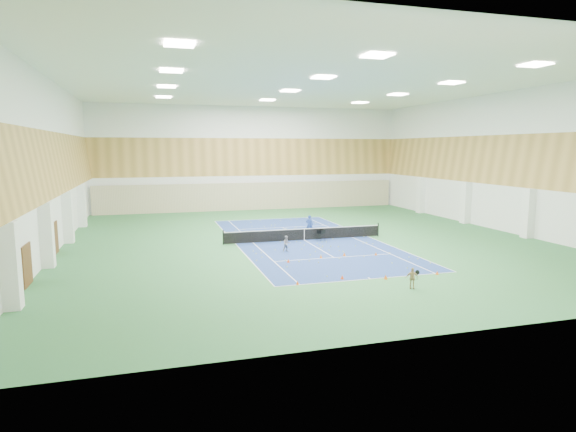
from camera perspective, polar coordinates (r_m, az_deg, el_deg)
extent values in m
plane|color=#2D6A38|center=(37.99, 1.94, -2.88)|extent=(40.00, 40.00, 0.00)
cube|color=navy|center=(37.99, 1.94, -2.87)|extent=(10.97, 23.77, 0.01)
cube|color=#C6B793|center=(56.69, -4.24, 2.34)|extent=(35.40, 0.16, 3.20)
cube|color=#593319|center=(28.84, -28.52, -5.14)|extent=(0.08, 1.80, 2.20)
cube|color=#593319|center=(36.54, -25.88, -2.37)|extent=(0.08, 1.80, 2.20)
imported|color=navy|center=(40.56, 2.56, -1.03)|extent=(0.70, 0.60, 1.62)
imported|color=gray|center=(33.69, -0.16, -3.30)|extent=(0.59, 0.48, 1.13)
imported|color=tan|center=(25.77, 14.49, -7.13)|extent=(0.70, 0.48, 1.11)
cone|color=#E63C0C|center=(30.59, 0.04, -5.33)|extent=(0.21, 0.21, 0.23)
cone|color=orange|center=(31.90, 3.93, -4.81)|extent=(0.19, 0.19, 0.21)
cone|color=orange|center=(32.66, 6.70, -4.52)|extent=(0.22, 0.22, 0.24)
cone|color=orange|center=(33.17, 10.37, -4.42)|extent=(0.20, 0.20, 0.22)
cone|color=#F15B0C|center=(25.77, 1.14, -7.91)|extent=(0.19, 0.19, 0.21)
cone|color=#F4470C|center=(26.98, 6.45, -7.21)|extent=(0.21, 0.21, 0.23)
cone|color=orange|center=(27.35, 11.50, -7.09)|extent=(0.22, 0.22, 0.25)
cone|color=#FF650D|center=(29.05, 17.27, -6.43)|extent=(0.20, 0.20, 0.22)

